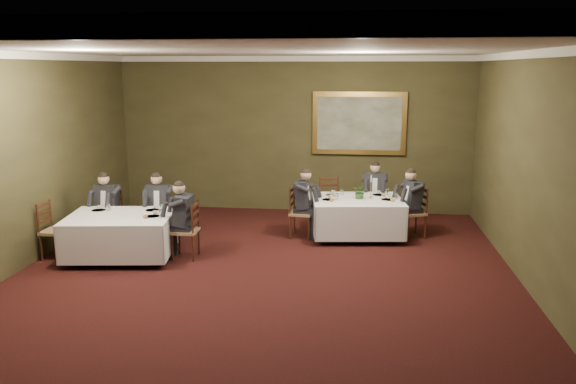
% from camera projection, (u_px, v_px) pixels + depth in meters
% --- Properties ---
extents(ground, '(10.00, 10.00, 0.00)m').
position_uv_depth(ground, '(256.00, 293.00, 8.28)').
color(ground, black).
rests_on(ground, ground).
extents(ceiling, '(8.00, 10.00, 0.10)m').
position_uv_depth(ceiling, '(253.00, 48.00, 7.52)').
color(ceiling, silver).
rests_on(ceiling, back_wall).
extents(back_wall, '(8.00, 0.10, 3.50)m').
position_uv_depth(back_wall, '(294.00, 135.00, 12.74)').
color(back_wall, '#37341B').
rests_on(back_wall, ground).
extents(front_wall, '(8.00, 0.10, 3.50)m').
position_uv_depth(front_wall, '(90.00, 349.00, 3.05)').
color(front_wall, '#37341B').
rests_on(front_wall, ground).
extents(right_wall, '(0.10, 10.00, 3.50)m').
position_uv_depth(right_wall, '(552.00, 183.00, 7.42)').
color(right_wall, '#37341B').
rests_on(right_wall, ground).
extents(crown_molding, '(8.00, 10.00, 0.12)m').
position_uv_depth(crown_molding, '(253.00, 53.00, 7.53)').
color(crown_molding, white).
rests_on(crown_molding, back_wall).
extents(table_main, '(1.89, 1.53, 0.67)m').
position_uv_depth(table_main, '(357.00, 215.00, 10.92)').
color(table_main, black).
rests_on(table_main, ground).
extents(table_second, '(1.95, 1.58, 0.67)m').
position_uv_depth(table_second, '(121.00, 233.00, 9.71)').
color(table_second, black).
rests_on(table_second, ground).
extents(chair_main_backleft, '(0.51, 0.49, 1.00)m').
position_uv_depth(chair_main_backleft, '(330.00, 211.00, 11.83)').
color(chair_main_backleft, '#99754D').
rests_on(chair_main_backleft, ground).
extents(chair_main_backright, '(0.45, 0.43, 1.00)m').
position_uv_depth(chair_main_backright, '(374.00, 211.00, 11.83)').
color(chair_main_backright, '#99754D').
rests_on(chair_main_backright, ground).
extents(diner_main_backright, '(0.43, 0.49, 1.35)m').
position_uv_depth(diner_main_backright, '(374.00, 201.00, 11.77)').
color(diner_main_backright, black).
rests_on(diner_main_backright, chair_main_backright).
extents(chair_main_endleft, '(0.46, 0.48, 1.00)m').
position_uv_depth(chair_main_endleft, '(301.00, 223.00, 10.96)').
color(chair_main_endleft, '#99754D').
rests_on(chair_main_endleft, ground).
extents(diner_main_endleft, '(0.52, 0.45, 1.35)m').
position_uv_depth(diner_main_endleft, '(301.00, 212.00, 10.90)').
color(diner_main_endleft, black).
rests_on(diner_main_endleft, chair_main_endleft).
extents(chair_main_endright, '(0.55, 0.56, 1.00)m').
position_uv_depth(chair_main_endright, '(413.00, 223.00, 10.96)').
color(chair_main_endright, '#99754D').
rests_on(chair_main_endright, ground).
extents(diner_main_endright, '(0.59, 0.55, 1.35)m').
position_uv_depth(diner_main_endright, '(413.00, 211.00, 10.91)').
color(diner_main_endright, black).
rests_on(diner_main_endright, chair_main_endright).
extents(chair_sec_backleft, '(0.47, 0.46, 1.00)m').
position_uv_depth(chair_sec_backleft, '(110.00, 227.00, 10.64)').
color(chair_sec_backleft, '#99754D').
rests_on(chair_sec_backleft, ground).
extents(diner_sec_backleft, '(0.45, 0.51, 1.35)m').
position_uv_depth(diner_sec_backleft, '(109.00, 216.00, 10.57)').
color(diner_sec_backleft, black).
rests_on(diner_sec_backleft, chair_sec_backleft).
extents(chair_sec_backright, '(0.48, 0.46, 1.00)m').
position_uv_depth(chair_sec_backright, '(160.00, 227.00, 10.65)').
color(chair_sec_backright, '#99754D').
rests_on(chair_sec_backright, ground).
extents(diner_sec_backright, '(0.45, 0.52, 1.35)m').
position_uv_depth(diner_sec_backright, '(159.00, 216.00, 10.58)').
color(diner_sec_backright, black).
rests_on(diner_sec_backright, chair_sec_backright).
extents(chair_sec_endright, '(0.42, 0.44, 1.00)m').
position_uv_depth(chair_sec_endright, '(186.00, 242.00, 9.76)').
color(chair_sec_endright, '#99754D').
rests_on(chair_sec_endright, ground).
extents(diner_sec_endright, '(0.48, 0.42, 1.35)m').
position_uv_depth(diner_sec_endright, '(185.00, 229.00, 9.71)').
color(diner_sec_endright, black).
rests_on(diner_sec_endright, chair_sec_endright).
extents(chair_sec_endleft, '(0.44, 0.46, 1.00)m').
position_uv_depth(chair_sec_endleft, '(56.00, 242.00, 9.74)').
color(chair_sec_endleft, '#99754D').
rests_on(chair_sec_endleft, ground).
extents(centerpiece, '(0.35, 0.33, 0.31)m').
position_uv_depth(centerpiece, '(360.00, 191.00, 10.83)').
color(centerpiece, '#2D5926').
rests_on(centerpiece, table_main).
extents(candlestick, '(0.07, 0.07, 0.47)m').
position_uv_depth(candlestick, '(371.00, 190.00, 10.88)').
color(candlestick, gold).
rests_on(candlestick, table_main).
extents(place_setting_table_main, '(0.33, 0.31, 0.14)m').
position_uv_depth(place_setting_table_main, '(335.00, 193.00, 11.22)').
color(place_setting_table_main, white).
rests_on(place_setting_table_main, table_main).
extents(place_setting_table_second, '(0.33, 0.31, 0.14)m').
position_uv_depth(place_setting_table_second, '(102.00, 208.00, 10.01)').
color(place_setting_table_second, white).
rests_on(place_setting_table_second, table_second).
extents(painting, '(2.07, 0.09, 1.39)m').
position_uv_depth(painting, '(359.00, 123.00, 12.44)').
color(painting, gold).
rests_on(painting, back_wall).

